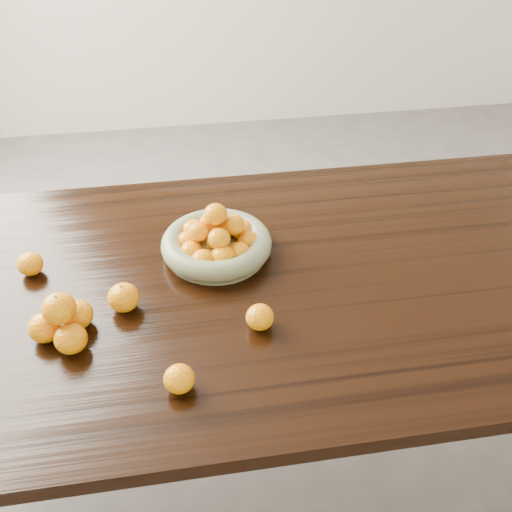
{
  "coord_description": "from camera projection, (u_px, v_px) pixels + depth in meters",
  "views": [
    {
      "loc": [
        -0.16,
        -1.07,
        1.67
      ],
      "look_at": [
        0.0,
        -0.02,
        0.83
      ],
      "focal_mm": 40.0,
      "sensor_mm": 36.0,
      "label": 1
    }
  ],
  "objects": [
    {
      "name": "dining_table",
      "position": [
        253.0,
        303.0,
        1.47
      ],
      "size": [
        2.0,
        1.0,
        0.75
      ],
      "color": "black",
      "rests_on": "ground"
    },
    {
      "name": "loose_orange_0",
      "position": [
        124.0,
        297.0,
        1.31
      ],
      "size": [
        0.07,
        0.07,
        0.07
      ],
      "primitive_type": "ellipsoid",
      "color": "#FF9907",
      "rests_on": "dining_table"
    },
    {
      "name": "loose_orange_2",
      "position": [
        260.0,
        317.0,
        1.26
      ],
      "size": [
        0.06,
        0.06,
        0.06
      ],
      "primitive_type": "ellipsoid",
      "color": "#FF9907",
      "rests_on": "dining_table"
    },
    {
      "name": "orange_pyramid",
      "position": [
        63.0,
        322.0,
        1.23
      ],
      "size": [
        0.14,
        0.14,
        0.12
      ],
      "rotation": [
        0.0,
        0.0,
        0.43
      ],
      "color": "#FF9907",
      "rests_on": "dining_table"
    },
    {
      "name": "ground",
      "position": [
        254.0,
        450.0,
        1.88
      ],
      "size": [
        5.0,
        5.0,
        0.0
      ],
      "primitive_type": "plane",
      "color": "#64615E",
      "rests_on": "ground"
    },
    {
      "name": "loose_orange_1",
      "position": [
        179.0,
        379.0,
        1.13
      ],
      "size": [
        0.06,
        0.06,
        0.06
      ],
      "primitive_type": "ellipsoid",
      "color": "#FF9907",
      "rests_on": "dining_table"
    },
    {
      "name": "fruit_bowl",
      "position": [
        217.0,
        242.0,
        1.47
      ],
      "size": [
        0.29,
        0.29,
        0.15
      ],
      "rotation": [
        0.0,
        0.0,
        -0.34
      ],
      "color": "#747858",
      "rests_on": "dining_table"
    },
    {
      "name": "loose_orange_3",
      "position": [
        30.0,
        264.0,
        1.41
      ],
      "size": [
        0.06,
        0.06,
        0.06
      ],
      "primitive_type": "ellipsoid",
      "color": "#FF9907",
      "rests_on": "dining_table"
    }
  ]
}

